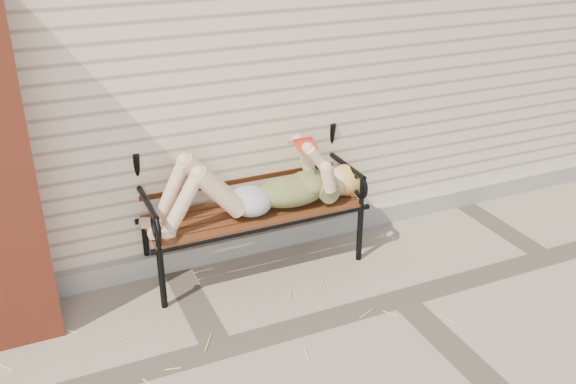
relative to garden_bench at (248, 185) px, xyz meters
name	(u,v)px	position (x,y,z in m)	size (l,w,h in m)	color
ground	(401,299)	(0.72, -0.86, -0.59)	(80.00, 80.00, 0.00)	gray
foundation_strip	(332,224)	(0.72, 0.11, -0.51)	(8.00, 0.10, 0.15)	#ABA59A
garden_bench	(248,185)	(0.00, 0.00, 0.00)	(1.62, 0.64, 1.05)	black
reading_woman	(257,188)	(0.01, -0.13, 0.04)	(1.53, 0.35, 0.48)	#092F40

